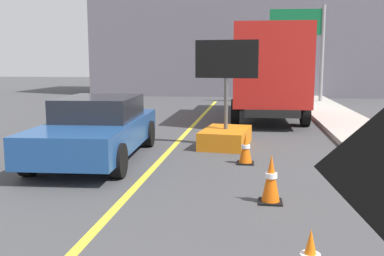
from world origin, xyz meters
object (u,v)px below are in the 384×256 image
at_px(box_truck, 268,70).
at_px(arrow_board_trailer, 226,128).
at_px(traffic_cone_mid_lane, 271,179).
at_px(highway_guide_sign, 307,37).
at_px(pickup_car, 98,128).
at_px(traffic_cone_far_lane, 246,149).

bearing_deg(box_truck, arrow_board_trailer, -101.83).
distance_m(arrow_board_trailer, traffic_cone_mid_lane, 4.63).
bearing_deg(highway_guide_sign, arrow_board_trailer, -105.37).
relative_size(arrow_board_trailer, pickup_car, 0.56).
bearing_deg(arrow_board_trailer, pickup_car, -146.02).
bearing_deg(pickup_car, traffic_cone_far_lane, -1.23).
bearing_deg(arrow_board_trailer, box_truck, 78.17).
bearing_deg(box_truck, traffic_cone_far_lane, -95.08).
height_order(arrow_board_trailer, traffic_cone_mid_lane, arrow_board_trailer).
xyz_separation_m(box_truck, pickup_car, (-3.99, -7.78, -1.13)).
height_order(highway_guide_sign, traffic_cone_mid_lane, highway_guide_sign).
bearing_deg(pickup_car, highway_guide_sign, 66.56).
height_order(arrow_board_trailer, highway_guide_sign, highway_guide_sign).
bearing_deg(highway_guide_sign, box_truck, -108.58).
distance_m(pickup_car, highway_guide_sign, 15.62).
height_order(traffic_cone_mid_lane, traffic_cone_far_lane, traffic_cone_mid_lane).
relative_size(arrow_board_trailer, box_truck, 0.35).
bearing_deg(traffic_cone_far_lane, box_truck, 84.92).
relative_size(box_truck, pickup_car, 1.58).
bearing_deg(traffic_cone_far_lane, arrow_board_trailer, 105.78).
bearing_deg(box_truck, highway_guide_sign, 71.42).
bearing_deg(traffic_cone_far_lane, pickup_car, 178.77).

